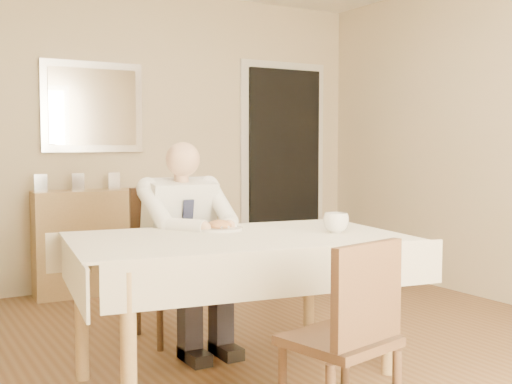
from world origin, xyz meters
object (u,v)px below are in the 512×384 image
dining_table (237,252)px  chair_near (350,330)px  seated_man (190,234)px  chair_far (171,252)px  coffee_mug (336,223)px  sideboard (100,241)px

dining_table → chair_near: (0.04, -0.90, -0.20)m
dining_table → chair_near: bearing=-79.2°
chair_near → seated_man: seated_man is taller
dining_table → chair_near: size_ratio=2.20×
chair_far → seated_man: 0.33m
chair_near → seated_man: 1.51m
seated_man → coffee_mug: bearing=-55.4°
dining_table → chair_far: 0.90m
chair_far → chair_near: chair_far is taller
coffee_mug → sideboard: size_ratio=0.13×
coffee_mug → dining_table: bearing=162.5°
chair_far → coffee_mug: 1.20m
coffee_mug → sideboard: (-0.56, 2.47, -0.38)m
chair_far → sideboard: chair_far is taller
sideboard → coffee_mug: bearing=-73.6°
chair_far → sideboard: bearing=97.7°
chair_near → sideboard: (-0.08, 3.21, -0.04)m
dining_table → sideboard: 2.32m
coffee_mug → sideboard: bearing=102.8°
chair_near → seated_man: bearing=78.9°
seated_man → coffee_mug: (0.52, -0.76, 0.12)m
chair_far → chair_near: (0.04, -1.78, -0.07)m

